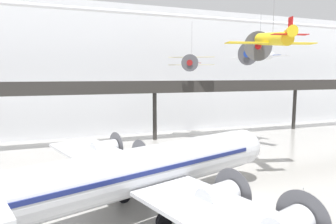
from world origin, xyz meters
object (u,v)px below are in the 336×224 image
object	(u,v)px
suspended_plane_cream_biplane	(192,62)
info_sign_pedestal	(294,207)
airliner_silver_main	(137,172)
suspended_plane_yellow_lowwing	(273,39)
suspended_plane_white_twin	(260,54)
stanchion_barrier	(303,195)

from	to	relation	value
suspended_plane_cream_biplane	info_sign_pedestal	xyz separation A→B (m)	(-3.79, -28.39, -12.82)
airliner_silver_main	suspended_plane_yellow_lowwing	world-z (taller)	suspended_plane_yellow_lowwing
suspended_plane_white_twin	stanchion_barrier	distance (m)	23.28
suspended_plane_white_twin	info_sign_pedestal	xyz separation A→B (m)	(-10.46, -19.07, -13.64)
suspended_plane_yellow_lowwing	info_sign_pedestal	distance (m)	16.86
suspended_plane_yellow_lowwing	suspended_plane_cream_biplane	size ratio (longest dim) A/B	1.17
airliner_silver_main	suspended_plane_yellow_lowwing	size ratio (longest dim) A/B	3.47
suspended_plane_cream_biplane	info_sign_pedestal	distance (m)	31.38
suspended_plane_cream_biplane	stanchion_barrier	distance (m)	29.47
airliner_silver_main	suspended_plane_cream_biplane	size ratio (longest dim) A/B	4.07
airliner_silver_main	suspended_plane_yellow_lowwing	distance (m)	19.73
suspended_plane_yellow_lowwing	info_sign_pedestal	size ratio (longest dim) A/B	7.82
suspended_plane_yellow_lowwing	suspended_plane_white_twin	distance (m)	12.95
suspended_plane_cream_biplane	suspended_plane_yellow_lowwing	bearing A→B (deg)	30.35
suspended_plane_white_twin	info_sign_pedestal	world-z (taller)	suspended_plane_white_twin
suspended_plane_yellow_lowwing	stanchion_barrier	distance (m)	15.74
suspended_plane_cream_biplane	info_sign_pedestal	size ratio (longest dim) A/B	6.66
stanchion_barrier	suspended_plane_white_twin	bearing A→B (deg)	65.90
suspended_plane_cream_biplane	airliner_silver_main	bearing A→B (deg)	-2.20
suspended_plane_cream_biplane	info_sign_pedestal	world-z (taller)	suspended_plane_cream_biplane
airliner_silver_main	stanchion_barrier	distance (m)	15.29
suspended_plane_white_twin	info_sign_pedestal	distance (m)	25.67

